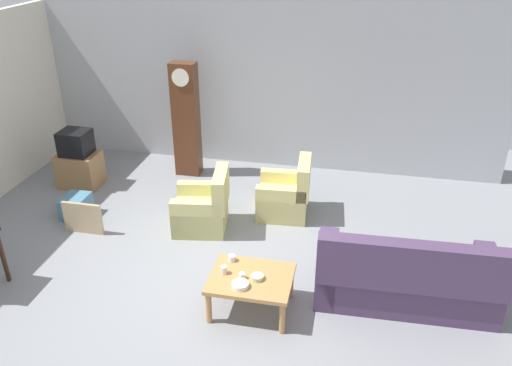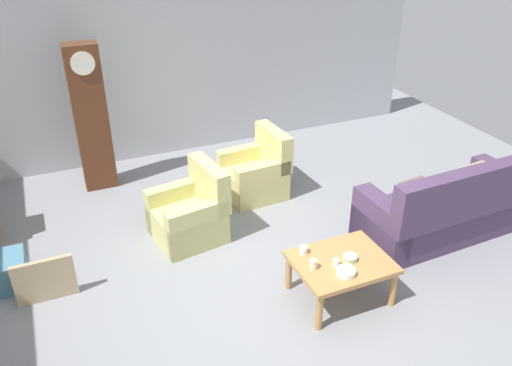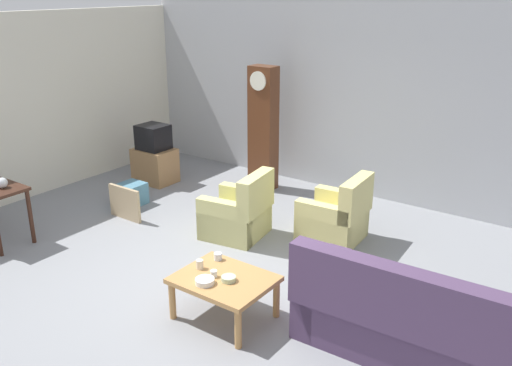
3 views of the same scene
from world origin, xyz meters
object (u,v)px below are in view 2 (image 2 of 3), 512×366
coffee_table_wood (341,266)px  cup_cream_tall (314,264)px  armchair_olive_near (191,215)px  cup_blue_rimmed (304,250)px  bowl_white_stacked (346,272)px  grandfather_clock (91,119)px  framed_picture_leaning (45,280)px  cup_white_porcelain (336,262)px  storage_box_blue (8,271)px  bowl_shallow_green (350,258)px  couch_floral (446,210)px  armchair_olive_far (256,174)px

coffee_table_wood → cup_cream_tall: size_ratio=9.93×
armchair_olive_near → cup_blue_rimmed: (0.79, -1.39, 0.20)m
bowl_white_stacked → grandfather_clock: bearing=116.8°
framed_picture_leaning → cup_white_porcelain: size_ratio=8.44×
cup_cream_tall → storage_box_blue: bearing=151.1°
armchair_olive_near → bowl_white_stacked: bearing=-61.5°
grandfather_clock → cup_cream_tall: bearing=-65.1°
framed_picture_leaning → bowl_shallow_green: 3.10m
grandfather_clock → cup_white_porcelain: grandfather_clock is taller
storage_box_blue → cup_blue_rimmed: (2.84, -1.29, 0.33)m
grandfather_clock → bowl_white_stacked: size_ratio=10.61×
couch_floral → storage_box_blue: couch_floral is taller
cup_white_porcelain → bowl_shallow_green: bearing=7.5°
couch_floral → coffee_table_wood: couch_floral is taller
framed_picture_leaning → coffee_table_wood: bearing=-22.3°
storage_box_blue → cup_blue_rimmed: 3.14m
cup_blue_rimmed → armchair_olive_near: bearing=119.7°
framed_picture_leaning → couch_floral: bearing=-8.3°
framed_picture_leaning → cup_white_porcelain: cup_white_porcelain is taller
bowl_white_stacked → couch_floral: bearing=20.1°
coffee_table_wood → storage_box_blue: 3.51m
coffee_table_wood → cup_cream_tall: 0.34m
bowl_white_stacked → cup_white_porcelain: bearing=95.8°
couch_floral → bowl_shallow_green: (-1.69, -0.50, 0.14)m
cup_cream_tall → armchair_olive_far: bearing=80.7°
cup_blue_rimmed → couch_floral: bearing=5.9°
armchair_olive_far → cup_white_porcelain: (-0.15, -2.35, 0.19)m
storage_box_blue → framed_picture_leaning: bearing=-49.4°
couch_floral → cup_white_porcelain: 1.94m
storage_box_blue → cup_white_porcelain: cup_white_porcelain is taller
grandfather_clock → cup_blue_rimmed: size_ratio=23.46×
grandfather_clock → bowl_shallow_green: grandfather_clock is taller
couch_floral → bowl_shallow_green: size_ratio=14.28×
framed_picture_leaning → bowl_white_stacked: size_ratio=3.11×
storage_box_blue → cup_cream_tall: cup_cream_tall is taller
armchair_olive_far → grandfather_clock: grandfather_clock is taller
grandfather_clock → cup_cream_tall: 3.80m
couch_floral → framed_picture_leaning: couch_floral is taller
couch_floral → cup_white_porcelain: bearing=-164.4°
framed_picture_leaning → bowl_shallow_green: (2.86, -1.17, 0.24)m
armchair_olive_near → cup_white_porcelain: 1.98m
cup_blue_rimmed → coffee_table_wood: bearing=-41.9°
coffee_table_wood → cup_blue_rimmed: (-0.29, 0.26, 0.11)m
coffee_table_wood → cup_white_porcelain: cup_white_porcelain is taller
bowl_white_stacked → framed_picture_leaning: bearing=153.6°
couch_floral → coffee_table_wood: (-1.77, -0.48, 0.04)m
couch_floral → armchair_olive_near: 3.09m
couch_floral → storage_box_blue: size_ratio=4.66×
bowl_shallow_green → couch_floral: bearing=16.4°
grandfather_clock → framed_picture_leaning: grandfather_clock is taller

